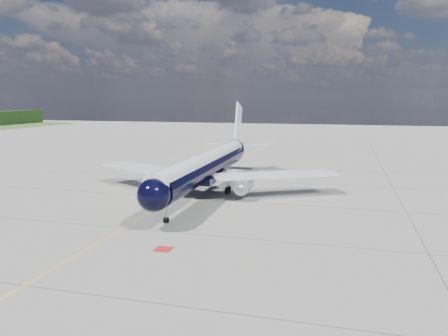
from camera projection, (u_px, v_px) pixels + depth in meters
The scene contains 4 objects.
ground at pixel (216, 174), 79.74m from camera, with size 320.00×320.00×0.00m, color gray.
taxiway_centerline at pixel (208, 179), 74.98m from camera, with size 0.16×160.00×0.01m, color yellow.
red_marking at pixel (163, 249), 39.88m from camera, with size 1.60×1.60×0.01m, color maroon.
main_airliner at pixel (208, 165), 63.39m from camera, with size 37.11×45.09×13.04m.
Camera 1 is at (22.26, -45.37, 13.65)m, focal length 35.00 mm.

